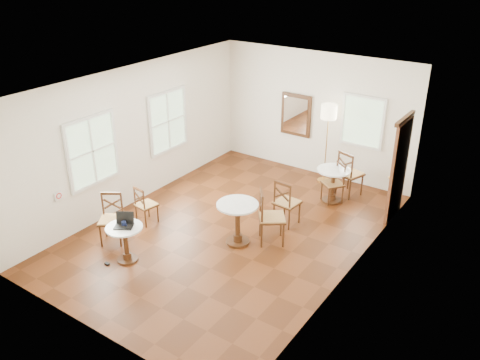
% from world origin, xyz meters
% --- Properties ---
extents(ground, '(7.00, 7.00, 0.00)m').
position_xyz_m(ground, '(0.00, 0.00, 0.00)').
color(ground, '#56260E').
rests_on(ground, ground).
extents(room_shell, '(5.02, 7.02, 3.01)m').
position_xyz_m(room_shell, '(-0.06, 0.27, 1.89)').
color(room_shell, white).
rests_on(room_shell, ground).
extents(cafe_table_near, '(0.66, 0.66, 0.70)m').
position_xyz_m(cafe_table_near, '(-0.96, -1.92, 0.43)').
color(cafe_table_near, '#442511').
rests_on(cafe_table_near, ground).
extents(cafe_table_mid, '(0.79, 0.79, 0.84)m').
position_xyz_m(cafe_table_mid, '(0.35, -0.30, 0.52)').
color(cafe_table_mid, '#442511').
rests_on(cafe_table_mid, ground).
extents(cafe_table_back, '(0.73, 0.73, 0.77)m').
position_xyz_m(cafe_table_back, '(1.11, 2.29, 0.48)').
color(cafe_table_back, '#442511').
rests_on(cafe_table_back, ground).
extents(chair_near_a, '(0.44, 0.44, 0.82)m').
position_xyz_m(chair_near_a, '(-1.63, -0.73, 0.41)').
color(chair_near_a, '#442511').
rests_on(chair_near_a, ground).
extents(chair_near_b, '(0.62, 0.62, 0.97)m').
position_xyz_m(chair_near_b, '(-1.66, -1.60, 0.48)').
color(chair_near_b, '#442511').
rests_on(chair_near_b, ground).
extents(chair_mid_a, '(0.49, 0.49, 0.99)m').
position_xyz_m(chair_mid_a, '(0.76, 0.84, 0.49)').
color(chair_mid_a, '#442511').
rests_on(chair_mid_a, ground).
extents(chair_mid_b, '(0.70, 0.70, 1.08)m').
position_xyz_m(chair_mid_b, '(0.85, 0.08, 0.54)').
color(chair_mid_b, '#442511').
rests_on(chair_mid_b, ground).
extents(chair_back_a, '(0.62, 0.62, 1.07)m').
position_xyz_m(chair_back_a, '(1.27, 2.79, 0.53)').
color(chair_back_a, '#442511').
rests_on(chair_back_a, ground).
extents(chair_back_b, '(0.58, 0.58, 0.90)m').
position_xyz_m(chair_back_b, '(1.13, 2.30, 0.45)').
color(chair_back_b, '#442511').
rests_on(chair_back_b, ground).
extents(floor_lamp, '(0.37, 0.37, 1.91)m').
position_xyz_m(floor_lamp, '(0.51, 3.15, 1.62)').
color(floor_lamp, '#BF8C3F').
rests_on(floor_lamp, ground).
extents(laptop, '(0.41, 0.39, 0.23)m').
position_xyz_m(laptop, '(-0.99, -1.88, 0.75)').
color(laptop, black).
rests_on(laptop, cafe_table_near).
extents(mouse, '(0.10, 0.07, 0.03)m').
position_xyz_m(mouse, '(-0.93, -1.93, 0.71)').
color(mouse, black).
rests_on(mouse, cafe_table_near).
extents(navy_mug, '(0.12, 0.08, 0.10)m').
position_xyz_m(navy_mug, '(-0.97, -1.91, 0.75)').
color(navy_mug, '#101738').
rests_on(navy_mug, cafe_table_near).
extents(water_glass, '(0.06, 0.06, 0.10)m').
position_xyz_m(water_glass, '(-1.15, -1.86, 0.75)').
color(water_glass, white).
rests_on(water_glass, cafe_table_near).
extents(power_adapter, '(0.09, 0.05, 0.04)m').
position_xyz_m(power_adapter, '(-1.15, -2.24, 0.02)').
color(power_adapter, black).
rests_on(power_adapter, ground).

